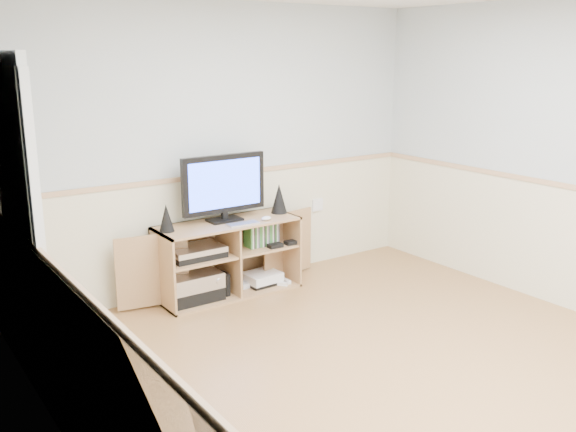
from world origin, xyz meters
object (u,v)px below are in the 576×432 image
(media_cabinet, at_px, (225,256))
(game_consoles, at_px, (261,279))
(keyboard, at_px, (243,224))
(monitor, at_px, (224,186))

(media_cabinet, height_order, game_consoles, media_cabinet)
(media_cabinet, relative_size, keyboard, 7.14)
(game_consoles, bearing_deg, media_cabinet, 168.05)
(keyboard, bearing_deg, monitor, 113.51)
(media_cabinet, distance_m, keyboard, 0.39)
(monitor, xyz_separation_m, keyboard, (0.07, -0.19, -0.31))
(keyboard, bearing_deg, media_cabinet, 112.77)
(monitor, relative_size, keyboard, 2.84)
(monitor, distance_m, game_consoles, 0.95)
(monitor, height_order, keyboard, monitor)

